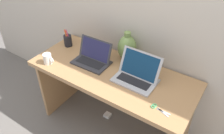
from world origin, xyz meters
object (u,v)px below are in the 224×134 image
object	(u,v)px
laptop_right	(137,73)
green_vase	(127,47)
pen_cup	(68,40)
scissors	(157,108)
coffee_mug	(48,59)
power_brick	(108,115)
laptop_left	(93,57)

from	to	relation	value
laptop_right	green_vase	distance (m)	0.31
pen_cup	scissors	size ratio (longest dim) A/B	1.27
green_vase	coffee_mug	bearing A→B (deg)	-140.13
laptop_right	scissors	bearing A→B (deg)	-36.53
laptop_right	power_brick	xyz separation A→B (m)	(-0.35, 0.07, -0.79)
laptop_right	power_brick	distance (m)	0.87
scissors	coffee_mug	bearing A→B (deg)	-177.88
laptop_left	scissors	bearing A→B (deg)	-15.69
green_vase	power_brick	world-z (taller)	green_vase
laptop_left	coffee_mug	bearing A→B (deg)	-142.79
coffee_mug	scissors	bearing A→B (deg)	2.12
green_vase	pen_cup	size ratio (longest dim) A/B	1.43
coffee_mug	scissors	xyz separation A→B (m)	(1.04, 0.04, -0.04)
pen_cup	power_brick	xyz separation A→B (m)	(0.47, -0.01, -0.79)
pen_cup	green_vase	bearing A→B (deg)	12.21
laptop_right	laptop_left	bearing A→B (deg)	-179.95
scissors	laptop_right	bearing A→B (deg)	143.47
green_vase	coffee_mug	world-z (taller)	green_vase
laptop_left	green_vase	xyz separation A→B (m)	(0.22, 0.21, 0.07)
green_vase	scissors	xyz separation A→B (m)	(0.50, -0.41, -0.12)
pen_cup	scissors	xyz separation A→B (m)	(1.09, -0.28, -0.06)
coffee_mug	pen_cup	size ratio (longest dim) A/B	0.61
power_brick	laptop_left	bearing A→B (deg)	-142.94
coffee_mug	power_brick	size ratio (longest dim) A/B	1.63
laptop_left	power_brick	size ratio (longest dim) A/B	4.65
laptop_left	scissors	xyz separation A→B (m)	(0.72, -0.20, -0.05)
laptop_right	power_brick	size ratio (longest dim) A/B	4.90
laptop_left	laptop_right	distance (m)	0.45
laptop_left	power_brick	bearing A→B (deg)	37.06
green_vase	pen_cup	distance (m)	0.61
green_vase	scissors	distance (m)	0.66
laptop_left	laptop_right	size ratio (longest dim) A/B	0.95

